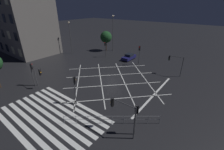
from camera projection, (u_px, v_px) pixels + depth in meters
name	position (u px, v px, depth m)	size (l,w,h in m)	color
ground_plane	(112.00, 80.00, 26.33)	(200.00, 200.00, 0.00)	black
road_markings	(74.00, 104.00, 19.80)	(19.83, 25.77, 0.01)	silver
traffic_light_median_north	(139.00, 52.00, 31.42)	(0.36, 0.39, 4.25)	#424244
traffic_light_sw_main	(38.00, 73.00, 22.81)	(2.10, 0.36, 3.45)	#424244
traffic_light_se_main	(121.00, 110.00, 14.38)	(2.87, 0.36, 3.79)	#424244
traffic_light_se_cross	(136.00, 114.00, 14.24)	(0.36, 0.39, 3.55)	#424244
traffic_light_nw_cross	(105.00, 46.00, 36.48)	(0.36, 0.39, 3.90)	#424244
traffic_light_sw_cross	(32.00, 70.00, 23.30)	(0.36, 0.39, 3.84)	#424244
traffic_light_median_south	(75.00, 85.00, 18.79)	(0.36, 0.39, 4.00)	#424244
traffic_light_ne_main	(175.00, 61.00, 27.05)	(2.68, 0.36, 3.74)	#424244
street_lamp_east	(113.00, 27.00, 40.39)	(0.50, 0.50, 9.56)	#424244
street_lamp_west	(70.00, 33.00, 38.38)	(0.43, 0.43, 8.18)	#424244
street_tree_far	(106.00, 37.00, 41.38)	(3.18, 3.18, 5.49)	#38281C
waiting_car	(129.00, 57.00, 35.88)	(1.75, 4.15, 1.39)	#191951
pedestrian_railing	(112.00, 119.00, 16.34)	(8.43, 6.40, 1.05)	gray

